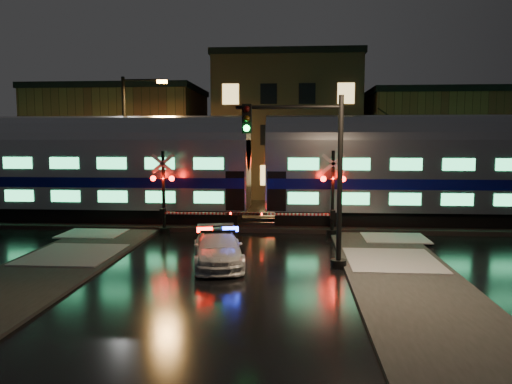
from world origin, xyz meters
TOP-DOWN VIEW (x-y plane):
  - ground at (0.00, 0.00)m, footprint 120.00×120.00m
  - ballast at (0.00, 5.00)m, footprint 90.00×4.20m
  - sidewalk_left at (-6.50, -6.00)m, footprint 4.00×20.00m
  - sidewalk_right at (6.50, -6.00)m, footprint 4.00×20.00m
  - building_left at (-13.00, 22.00)m, footprint 14.00×10.00m
  - building_mid at (2.00, 22.50)m, footprint 12.00×11.00m
  - building_right at (15.00, 22.00)m, footprint 12.00×10.00m
  - train at (0.61, 5.00)m, footprint 51.00×3.12m
  - police_car at (-0.31, -3.76)m, footprint 2.69×4.82m
  - crossing_signal_right at (4.21, 2.31)m, footprint 6.09×0.67m
  - crossing_signal_left at (-3.70, 2.31)m, footprint 6.03×0.67m
  - traffic_light at (3.31, -3.94)m, footprint 4.20×0.73m
  - streetlight at (-8.00, 9.00)m, footprint 2.95×0.31m

SIDE VIEW (x-z plane):
  - ground at x=0.00m, z-range 0.00..0.00m
  - sidewalk_left at x=-6.50m, z-range 0.00..0.12m
  - sidewalk_right at x=6.50m, z-range 0.00..0.12m
  - ballast at x=0.00m, z-range 0.00..0.24m
  - police_car at x=-0.31m, z-range -0.07..1.40m
  - crossing_signal_left at x=-3.70m, z-range -0.37..3.91m
  - crossing_signal_right at x=4.21m, z-range -0.37..3.94m
  - train at x=0.61m, z-range 0.42..6.35m
  - traffic_light at x=3.31m, z-range 0.21..6.69m
  - building_right at x=15.00m, z-range 0.00..8.50m
  - building_left at x=-13.00m, z-range 0.00..9.00m
  - streetlight at x=-8.00m, z-range 0.68..9.50m
  - building_mid at x=2.00m, z-range 0.00..11.50m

